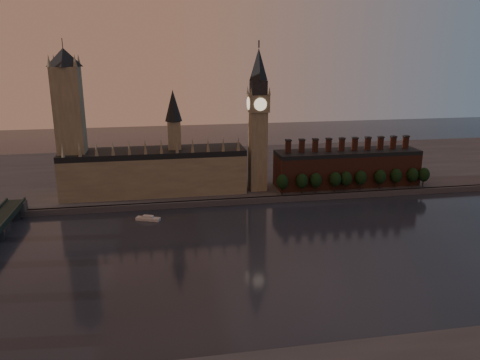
% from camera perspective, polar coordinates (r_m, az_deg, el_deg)
% --- Properties ---
extents(ground, '(900.00, 900.00, 0.00)m').
position_cam_1_polar(ground, '(249.40, 5.27, -9.36)').
color(ground, black).
rests_on(ground, ground).
extents(north_bank, '(900.00, 182.00, 4.00)m').
position_cam_1_polar(north_bank, '(413.37, -1.23, 1.23)').
color(north_bank, '#4A494F').
rests_on(north_bank, ground).
extents(palace_of_westminster, '(130.00, 30.30, 74.00)m').
position_cam_1_polar(palace_of_westminster, '(342.68, -10.27, 1.31)').
color(palace_of_westminster, gray).
rests_on(palace_of_westminster, north_bank).
extents(victoria_tower, '(24.00, 24.00, 108.00)m').
position_cam_1_polar(victoria_tower, '(340.55, -20.04, 6.96)').
color(victoria_tower, gray).
rests_on(victoria_tower, north_bank).
extents(big_ben, '(15.00, 15.00, 107.00)m').
position_cam_1_polar(big_ben, '(338.67, 2.22, 7.46)').
color(big_ben, gray).
rests_on(big_ben, north_bank).
extents(chimney_block, '(110.00, 25.00, 37.00)m').
position_cam_1_polar(chimney_block, '(367.41, 12.89, 1.52)').
color(chimney_block, '#572D21').
rests_on(chimney_block, north_bank).
extents(embankment_tree_0, '(8.60, 8.60, 14.88)m').
position_cam_1_polar(embankment_tree_0, '(336.19, 5.18, -0.22)').
color(embankment_tree_0, black).
rests_on(embankment_tree_0, north_bank).
extents(embankment_tree_1, '(8.60, 8.60, 14.88)m').
position_cam_1_polar(embankment_tree_1, '(340.11, 7.56, -0.11)').
color(embankment_tree_1, black).
rests_on(embankment_tree_1, north_bank).
extents(embankment_tree_2, '(8.60, 8.60, 14.88)m').
position_cam_1_polar(embankment_tree_2, '(343.22, 9.22, -0.03)').
color(embankment_tree_2, black).
rests_on(embankment_tree_2, north_bank).
extents(embankment_tree_3, '(8.60, 8.60, 14.88)m').
position_cam_1_polar(embankment_tree_3, '(348.32, 11.54, 0.09)').
color(embankment_tree_3, black).
rests_on(embankment_tree_3, north_bank).
extents(embankment_tree_4, '(8.60, 8.60, 14.88)m').
position_cam_1_polar(embankment_tree_4, '(351.62, 12.81, 0.16)').
color(embankment_tree_4, black).
rests_on(embankment_tree_4, north_bank).
extents(embankment_tree_5, '(8.60, 8.60, 14.88)m').
position_cam_1_polar(embankment_tree_5, '(356.87, 14.51, 0.28)').
color(embankment_tree_5, black).
rests_on(embankment_tree_5, north_bank).
extents(embankment_tree_6, '(8.60, 8.60, 14.88)m').
position_cam_1_polar(embankment_tree_6, '(363.42, 16.71, 0.39)').
color(embankment_tree_6, black).
rests_on(embankment_tree_6, north_bank).
extents(embankment_tree_7, '(8.60, 8.60, 14.88)m').
position_cam_1_polar(embankment_tree_7, '(370.20, 18.48, 0.51)').
color(embankment_tree_7, black).
rests_on(embankment_tree_7, north_bank).
extents(embankment_tree_8, '(8.60, 8.60, 14.88)m').
position_cam_1_polar(embankment_tree_8, '(376.56, 20.29, 0.59)').
color(embankment_tree_8, black).
rests_on(embankment_tree_8, north_bank).
extents(embankment_tree_9, '(8.60, 8.60, 14.88)m').
position_cam_1_polar(embankment_tree_9, '(380.08, 21.50, 0.60)').
color(embankment_tree_9, black).
rests_on(embankment_tree_9, north_bank).
extents(river_boat, '(15.99, 9.91, 3.09)m').
position_cam_1_polar(river_boat, '(304.43, -11.15, -4.61)').
color(river_boat, silver).
rests_on(river_boat, ground).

